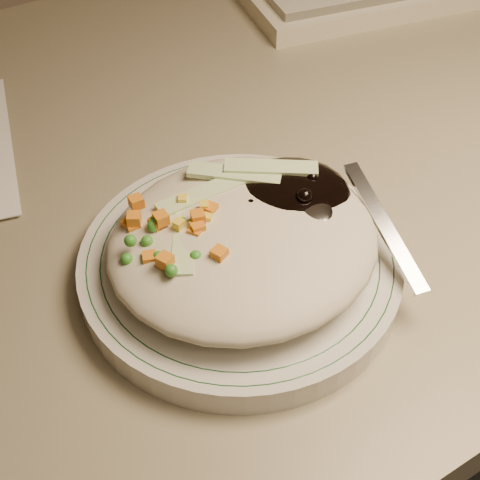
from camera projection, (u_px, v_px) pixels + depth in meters
desk at (253, 266)px, 0.77m from camera, size 1.40×0.70×0.74m
plate at (240, 265)px, 0.49m from camera, size 0.23×0.23×0.02m
plate_rim at (240, 256)px, 0.48m from camera, size 0.22×0.22×0.00m
meal at (246, 233)px, 0.46m from camera, size 0.20×0.19×0.05m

